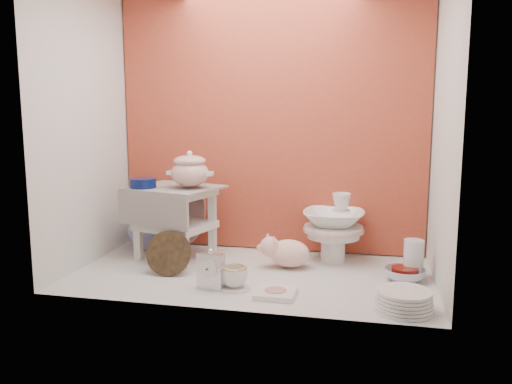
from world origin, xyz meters
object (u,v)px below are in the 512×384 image
Objects in this scene: blue_white_vase at (149,226)px; soup_tureen at (190,169)px; step_stool at (175,222)px; floral_platter at (177,213)px; porcelain_tower at (333,227)px; mantel_clock at (211,269)px; gold_rim_teacup at (234,276)px; crystal_bowl at (405,275)px; dinner_plate_stack at (404,301)px; plush_pig at (289,253)px.

soup_tureen is at bearing -30.08° from blue_white_vase.
soup_tureen is at bearing -0.23° from step_stool.
porcelain_tower is (0.95, -0.09, -0.02)m from floral_platter.
gold_rim_teacup is (0.10, 0.03, -0.04)m from mantel_clock.
porcelain_tower is at bearing -1.94° from blue_white_vase.
crystal_bowl is at bearing 10.04° from step_stool.
dinner_plate_stack is at bearing -24.87° from soup_tureen.
floral_platter is at bearing 135.35° from mantel_clock.
blue_white_vase reaches higher than crystal_bowl.
porcelain_tower is (-0.34, 0.67, 0.15)m from dinner_plate_stack.
step_stool is 0.23m from floral_platter.
blue_white_vase is 1.61m from dinner_plate_stack.
step_stool reaches higher than porcelain_tower.
dinner_plate_stack is (0.76, -0.11, -0.01)m from gold_rim_teacup.
floral_platter is (-0.08, 0.22, 0.01)m from step_stool.
mantel_clock is 0.97× the size of crystal_bowl.
mantel_clock is 0.51m from plush_pig.
step_stool is 1.26m from crystal_bowl.
mantel_clock is at bearing -118.86° from plush_pig.
blue_white_vase is 1.11× the size of dinner_plate_stack.
mantel_clock is 1.54× the size of gold_rim_teacup.
crystal_bowl is (1.24, -0.15, -0.17)m from step_stool.
floral_platter is 2.28× the size of mantel_clock.
mantel_clock is at bearing 174.48° from dinner_plate_stack.
step_stool is 2.42× the size of mantel_clock.
gold_rim_teacup is at bearing -50.91° from floral_platter.
step_stool is 1.34m from dinner_plate_stack.
porcelain_tower is (0.52, 0.59, 0.10)m from mantel_clock.
step_stool reaches higher than mantel_clock.
soup_tureen reaches higher than plush_pig.
dinner_plate_stack is (1.21, -0.55, -0.16)m from step_stool.
soup_tureen reaches higher than gold_rim_teacup.
blue_white_vase is 0.99× the size of plush_pig.
crystal_bowl is (0.79, 0.29, -0.03)m from gold_rim_teacup.
porcelain_tower is at bearing 117.03° from dinner_plate_stack.
crystal_bowl is (1.32, -0.36, -0.18)m from floral_platter.
dinner_plate_stack is at bearing -26.12° from blue_white_vase.
soup_tureen reaches higher than floral_platter.
blue_white_vase is 1.11m from porcelain_tower.
step_stool is 1.88× the size of soup_tureen.
crystal_bowl is at bearing -0.54° from plush_pig.
step_stool is at bearing 136.27° from gold_rim_teacup.
blue_white_vase is (-0.34, 0.19, -0.37)m from soup_tureen.
soup_tureen reaches higher than blue_white_vase.
dinner_plate_stack is at bearing 7.77° from mantel_clock.
crystal_bowl is at bearing 20.32° from gold_rim_teacup.
mantel_clock is 0.69× the size of plush_pig.
floral_platter is 1.59× the size of plush_pig.
floral_platter is at bearing 125.59° from soup_tureen.
blue_white_vase is at bearing 174.12° from plush_pig.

